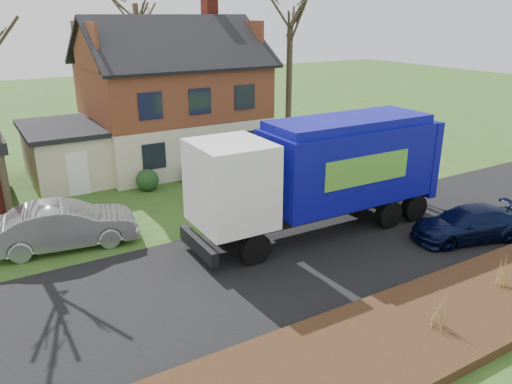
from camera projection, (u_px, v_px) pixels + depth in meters
ground at (276, 264)px, 17.25m from camera, size 120.00×120.00×0.00m
road at (276, 264)px, 17.25m from camera, size 80.00×7.00×0.02m
mulch_verge at (388, 342)px, 12.92m from camera, size 80.00×3.50×0.30m
main_house at (164, 92)px, 27.84m from camera, size 12.95×8.95×9.26m
garbage_truck at (325, 169)px, 19.17m from camera, size 10.37×2.92×4.43m
silver_sedan at (65, 225)px, 18.30m from camera, size 5.32×2.48×1.69m
navy_wagon at (468, 224)px, 18.97m from camera, size 4.72×2.92×1.28m
grass_clump_mid at (440, 310)px, 13.14m from camera, size 0.36×0.30×1.01m
grass_clump_east at (505, 271)px, 15.20m from camera, size 0.37×0.31×0.93m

